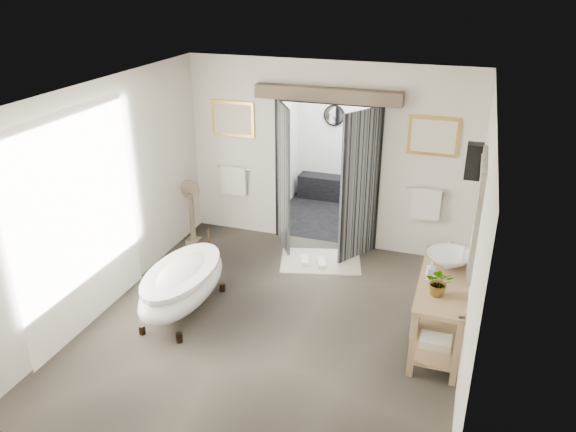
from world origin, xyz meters
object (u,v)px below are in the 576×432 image
object	(u,v)px
vanity	(439,305)
rug	(321,261)
basin	(449,260)
clawfoot_tub	(183,284)

from	to	relation	value
vanity	rug	xyz separation A→B (m)	(-1.83, 1.47, -0.50)
rug	basin	bearing A→B (deg)	-31.48
vanity	basin	distance (m)	0.55
vanity	rug	distance (m)	2.40
rug	basin	size ratio (longest dim) A/B	2.26
clawfoot_tub	basin	xyz separation A→B (m)	(3.19, 0.72, 0.53)
rug	basin	distance (m)	2.38
basin	rug	bearing A→B (deg)	135.25
clawfoot_tub	rug	bearing A→B (deg)	54.64
vanity	clawfoot_tub	bearing A→B (deg)	-172.93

